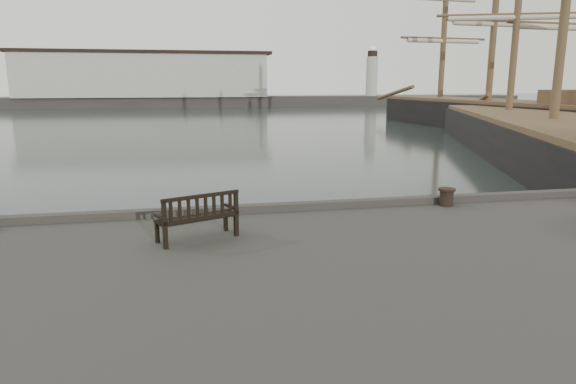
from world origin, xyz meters
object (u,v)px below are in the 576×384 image
bollard_right (446,197)px  tall_ship_far (486,121)px  bench (198,225)px  tall_ship_main (550,149)px

bollard_right → tall_ship_far: (23.90, 35.73, -0.91)m
tall_ship_far → bollard_right: bearing=-127.9°
bench → tall_ship_far: size_ratio=0.05×
bench → tall_ship_far: (30.27, 37.40, -0.98)m
tall_ship_main → tall_ship_far: 21.96m
bollard_right → tall_ship_far: size_ratio=0.01×
bench → bollard_right: size_ratio=3.77×
bench → tall_ship_main: size_ratio=0.05×
bench → bollard_right: (6.37, 1.67, -0.07)m
bench → bollard_right: 6.59m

